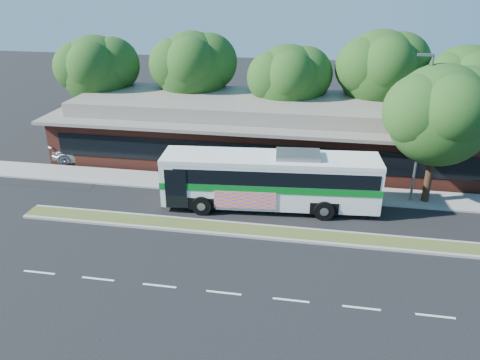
# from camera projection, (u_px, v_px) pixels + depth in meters

# --- Properties ---
(ground) EXTENTS (120.00, 120.00, 0.00)m
(ground) POSITION_uv_depth(u_px,v_px,m) (243.00, 237.00, 25.37)
(ground) COLOR black
(ground) RESTS_ON ground
(median_strip) EXTENTS (26.00, 1.10, 0.15)m
(median_strip) POSITION_uv_depth(u_px,v_px,m) (244.00, 230.00, 25.89)
(median_strip) COLOR #474D20
(median_strip) RESTS_ON ground
(sidewalk) EXTENTS (44.00, 2.60, 0.12)m
(sidewalk) POSITION_uv_depth(u_px,v_px,m) (259.00, 187.00, 31.13)
(sidewalk) COLOR gray
(sidewalk) RESTS_ON ground
(parking_lot) EXTENTS (14.00, 12.00, 0.01)m
(parking_lot) POSITION_uv_depth(u_px,v_px,m) (42.00, 153.00, 37.26)
(parking_lot) COLOR black
(parking_lot) RESTS_ON ground
(plaza_building) EXTENTS (33.20, 11.20, 4.45)m
(plaza_building) POSITION_uv_depth(u_px,v_px,m) (271.00, 128.00, 36.24)
(plaza_building) COLOR maroon
(plaza_building) RESTS_ON ground
(lamp_post) EXTENTS (0.93, 0.18, 9.07)m
(lamp_post) POSITION_uv_depth(u_px,v_px,m) (421.00, 127.00, 27.30)
(lamp_post) COLOR slate
(lamp_post) RESTS_ON ground
(tree_bg_a) EXTENTS (6.47, 5.80, 8.63)m
(tree_bg_a) POSITION_uv_depth(u_px,v_px,m) (101.00, 69.00, 39.01)
(tree_bg_a) COLOR black
(tree_bg_a) RESTS_ON ground
(tree_bg_b) EXTENTS (6.69, 6.00, 9.00)m
(tree_bg_b) POSITION_uv_depth(u_px,v_px,m) (197.00, 66.00, 38.53)
(tree_bg_b) COLOR black
(tree_bg_b) RESTS_ON ground
(tree_bg_c) EXTENTS (6.24, 5.60, 8.26)m
(tree_bg_c) POSITION_uv_depth(u_px,v_px,m) (293.00, 79.00, 36.57)
(tree_bg_c) COLOR black
(tree_bg_c) RESTS_ON ground
(tree_bg_d) EXTENTS (6.91, 6.20, 9.37)m
(tree_bg_d) POSITION_uv_depth(u_px,v_px,m) (386.00, 69.00, 36.03)
(tree_bg_d) COLOR black
(tree_bg_d) RESTS_ON ground
(tree_bg_e) EXTENTS (6.47, 5.80, 8.50)m
(tree_bg_e) POSITION_uv_depth(u_px,v_px,m) (470.00, 83.00, 34.44)
(tree_bg_e) COLOR black
(tree_bg_e) RESTS_ON ground
(transit_bus) EXTENTS (13.02, 3.83, 3.61)m
(transit_bus) POSITION_uv_depth(u_px,v_px,m) (271.00, 177.00, 27.83)
(transit_bus) COLOR silver
(transit_bus) RESTS_ON ground
(sedan) EXTENTS (5.42, 2.69, 1.51)m
(sedan) POSITION_uv_depth(u_px,v_px,m) (88.00, 152.00, 35.37)
(sedan) COLOR #A7AAAE
(sedan) RESTS_ON ground
(sidewalk_tree) EXTENTS (6.60, 5.92, 8.57)m
(sidewalk_tree) POSITION_uv_depth(u_px,v_px,m) (447.00, 113.00, 26.96)
(sidewalk_tree) COLOR black
(sidewalk_tree) RESTS_ON ground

